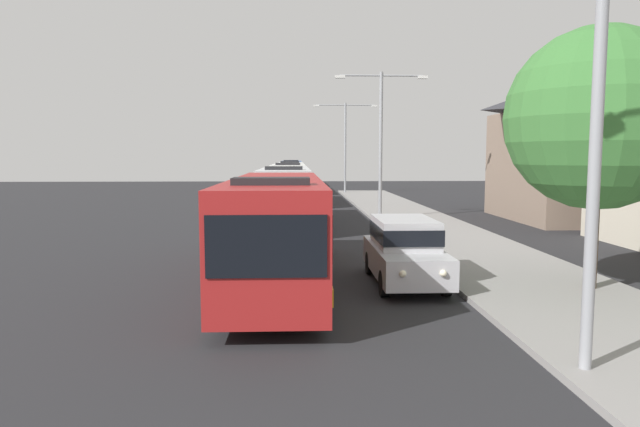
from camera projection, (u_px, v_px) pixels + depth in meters
The scene contains 11 objects.
bus_lead at pixel (277, 225), 16.47m from camera, with size 2.58×11.68×3.21m.
bus_second_in_line at pixel (285, 194), 30.32m from camera, with size 2.58×11.83×3.21m.
bus_middle at pixel (289, 182), 43.87m from camera, with size 2.58×11.15×3.21m.
bus_fourth_in_line at pixel (290, 176), 57.03m from camera, with size 2.58×11.51×3.21m.
bus_rear at pixel (291, 172), 70.88m from camera, with size 2.58×11.04×3.21m.
white_suv at pixel (405, 248), 16.40m from camera, with size 1.86×4.79×1.90m.
streetlamp_near at pixel (601, 37), 8.96m from camera, with size 6.24×0.28×8.89m.
streetlamp_mid at pixel (381, 130), 32.16m from camera, with size 5.23×0.28×8.25m.
streetlamp_far at pixel (345, 138), 55.29m from camera, with size 6.21×0.28×8.67m.
roadside_tree at pixel (598, 119), 14.85m from camera, with size 4.79×4.79×6.92m.
house_distant_gabled at pixel (583, 146), 32.51m from camera, with size 8.62×9.66×8.39m.
Camera 1 is at (-0.74, -3.26, 3.70)m, focal length 31.83 mm.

